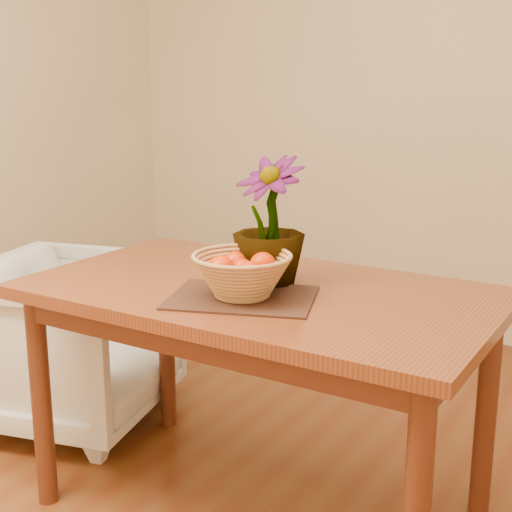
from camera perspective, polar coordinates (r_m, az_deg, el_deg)
The scene contains 7 objects.
wall_back at distance 3.86m, azimuth 15.81°, elevation 13.25°, with size 4.00×0.02×2.70m, color beige.
table at distance 2.16m, azimuth 0.24°, elevation -4.72°, with size 1.40×0.80×0.75m.
placemat at distance 2.02m, azimuth -1.11°, elevation -3.34°, with size 0.40×0.30×0.01m, color #371D14.
wicker_basket at distance 2.01m, azimuth -1.12°, elevation -1.69°, with size 0.28×0.28×0.12m.
orange_pile at distance 2.00m, azimuth -1.12°, elevation -0.95°, with size 0.17×0.17×0.08m.
potted_plant at distance 2.13m, azimuth 1.04°, elevation 2.79°, with size 0.22×0.22×0.39m, color #1C4914.
armchair at distance 2.97m, azimuth -14.67°, elevation -5.97°, with size 0.72×0.67×0.74m, color gray.
Camera 1 is at (1.06, -1.46, 1.34)m, focal length 50.00 mm.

